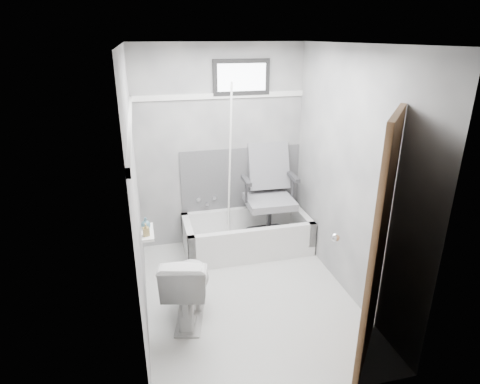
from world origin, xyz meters
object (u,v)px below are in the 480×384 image
object	(u,v)px
door	(435,263)
soap_bottle_a	(146,230)
toilet	(188,285)
soap_bottle_b	(146,223)
office_chair	(270,195)
bathtub	(247,234)

from	to	relation	value
door	soap_bottle_a	bearing A→B (deg)	150.74
toilet	soap_bottle_b	distance (m)	0.69
soap_bottle_a	door	bearing A→B (deg)	-29.26
office_chair	toilet	distance (m)	1.63
soap_bottle_a	bathtub	bearing A→B (deg)	44.12
office_chair	door	bearing A→B (deg)	-76.79
toilet	soap_bottle_b	world-z (taller)	soap_bottle_b
toilet	soap_bottle_b	size ratio (longest dim) A/B	6.91
toilet	soap_bottle_a	xyz separation A→B (m)	(-0.32, -0.03, 0.61)
bathtub	door	distance (m)	2.46
office_chair	toilet	world-z (taller)	office_chair
bathtub	soap_bottle_b	distance (m)	1.71
office_chair	soap_bottle_b	xyz separation A→B (m)	(-1.46, -1.02, 0.27)
door	soap_bottle_b	bearing A→B (deg)	147.66
office_chair	soap_bottle_a	xyz separation A→B (m)	(-1.46, -1.16, 0.28)
office_chair	soap_bottle_a	size ratio (longest dim) A/B	10.13
toilet	soap_bottle_b	bearing A→B (deg)	-5.18
bathtub	toilet	world-z (taller)	toilet
door	soap_bottle_a	size ratio (longest dim) A/B	17.83
door	soap_bottle_b	xyz separation A→B (m)	(-1.92, 1.22, -0.04)
bathtub	soap_bottle_a	world-z (taller)	soap_bottle_a
soap_bottle_a	soap_bottle_b	size ratio (longest dim) A/B	1.07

